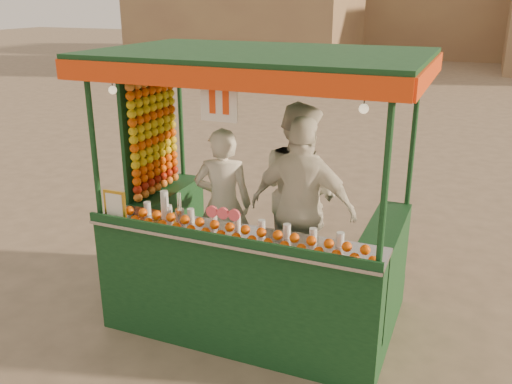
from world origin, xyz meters
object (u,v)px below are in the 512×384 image
at_px(juice_cart, 248,241).
at_px(vendor_right, 302,209).
at_px(vendor_middle, 299,191).
at_px(vendor_left, 223,205).

xyz_separation_m(juice_cart, vendor_right, (0.51, 0.21, 0.36)).
bearing_deg(vendor_right, vendor_middle, -65.61).
bearing_deg(juice_cart, vendor_left, 148.11).
xyz_separation_m(juice_cart, vendor_middle, (0.34, 0.64, 0.39)).
distance_m(juice_cart, vendor_left, 0.53).
distance_m(vendor_left, vendor_middle, 0.84).
height_order(juice_cart, vendor_middle, juice_cart).
relative_size(vendor_left, vendor_middle, 0.87).
height_order(juice_cart, vendor_right, juice_cart).
relative_size(vendor_left, vendor_right, 0.89).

